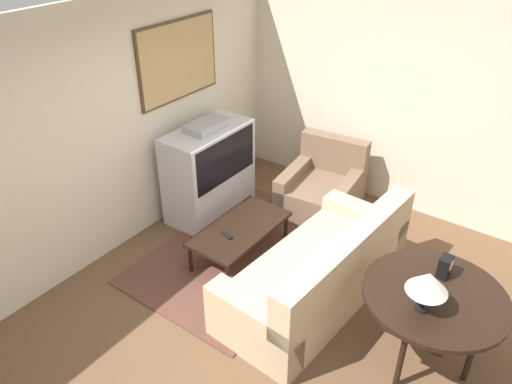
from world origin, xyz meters
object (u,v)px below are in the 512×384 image
Objects in this scene: armchair at (322,190)px; coffee_table at (240,230)px; table_lamp at (428,283)px; mantel_clock at (445,267)px; tv at (209,171)px; console_table at (435,300)px; couch at (320,274)px.

armchair is 1.39m from coffee_table.
armchair is at bearing 46.20° from table_lamp.
mantel_clock is at bearing -88.58° from coffee_table.
mantel_clock is at bearing -98.53° from tv.
tv is 1.05× the size of console_table.
tv is 1.15× the size of armchair.
mantel_clock is at bearing -42.02° from armchair.
console_table is 6.04× the size of mantel_clock.
coffee_table is at bearing 91.42° from mantel_clock.
couch is at bearing 83.93° from console_table.
armchair is 2.97× the size of table_lamp.
console_table is 3.25× the size of table_lamp.
table_lamp is at bearing 75.82° from couch.
table_lamp is (-1.80, -1.87, 0.74)m from armchair.
couch is 1.05m from coffee_table.
couch is 11.29× the size of mantel_clock.
tv is at bearing 59.78° from coffee_table.
coffee_table is 2.27m from table_lamp.
armchair is at bearing -10.26° from coffee_table.
table_lamp is at bearing -50.74° from armchair.
armchair is 0.91× the size of coffee_table.
console_table is (-1.57, -1.91, 0.41)m from armchair.
couch is at bearing -106.97° from tv.
tv reaches higher than couch.
tv is 1.44m from armchair.
armchair is at bearing 50.57° from console_table.
table_lamp reaches higher than couch.
table_lamp is at bearing -107.28° from tv.
coffee_table is 1.00× the size of console_table.
table_lamp is 0.51m from mantel_clock.
armchair is 2.36m from mantel_clock.
table_lamp is at bearing 171.44° from console_table.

